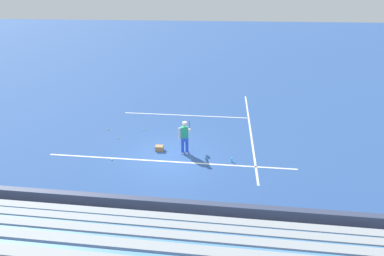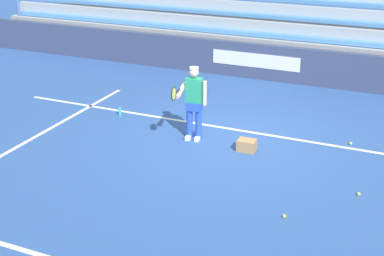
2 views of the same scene
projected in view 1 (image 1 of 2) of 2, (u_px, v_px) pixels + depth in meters
The scene contains 12 objects.
ground_plane at pixel (170, 156), 14.76m from camera, with size 160.00×160.00×0.00m, color #2D5193.
court_baseline_white at pixel (169, 161), 14.31m from camera, with size 12.00×0.10×0.01m, color white.
court_sideline_white at pixel (250, 127), 17.95m from camera, with size 0.10×12.00×0.01m, color white.
court_service_line_white at pixel (186, 115), 19.74m from camera, with size 8.22×0.10×0.01m, color white.
back_wall_sponsor_board at pixel (144, 211), 10.21m from camera, with size 23.03×0.25×1.10m.
tennis_player at pixel (185, 137), 14.69m from camera, with size 0.59×1.03×1.71m.
ball_box_cardboard at pixel (159, 148), 15.28m from camera, with size 0.40×0.30×0.26m, color #A87F51.
tennis_ball_far_right at pixel (118, 138), 16.55m from camera, with size 0.07×0.07×0.07m, color #CCE533.
tennis_ball_midcourt at pixel (144, 129), 17.62m from camera, with size 0.07×0.07×0.07m, color #CCE533.
tennis_ball_stray_back at pixel (108, 129), 17.62m from camera, with size 0.07×0.07×0.07m, color #CCE533.
tennis_ball_on_baseline at pixel (112, 160), 14.40m from camera, with size 0.07×0.07×0.07m, color #CCE533.
water_bottle at pixel (232, 160), 14.22m from camera, with size 0.07×0.07×0.22m, color #33B2E5.
Camera 1 is at (2.56, -12.67, 7.34)m, focal length 28.00 mm.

